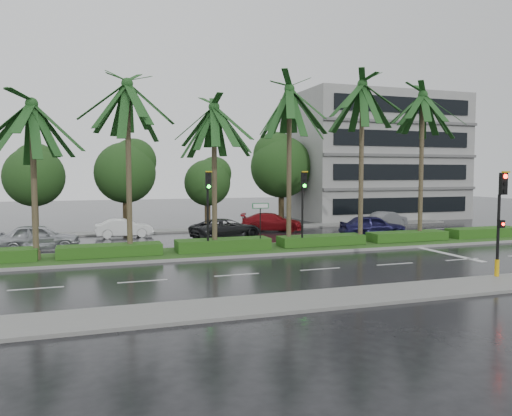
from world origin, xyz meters
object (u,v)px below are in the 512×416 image
object	(u,v)px
car_red	(272,222)
car_grey	(387,219)
signal_near	(500,219)
signal_median_left	(208,200)
street_sign	(260,214)
car_silver	(39,237)
car_blue	(373,226)
car_white	(124,228)
car_darkgrey	(226,229)

from	to	relation	value
car_red	car_grey	world-z (taller)	car_red
signal_near	car_red	xyz separation A→B (m)	(-2.75, 19.36, -1.82)
signal_median_left	street_sign	world-z (taller)	signal_median_left
car_silver	car_grey	bearing A→B (deg)	-79.01
signal_near	signal_median_left	world-z (taller)	signal_median_left
signal_median_left	car_red	size ratio (longest dim) A/B	0.93
signal_near	car_red	size ratio (longest dim) A/B	0.93
signal_median_left	signal_near	bearing A→B (deg)	-44.09
signal_near	car_blue	distance (m)	13.94
car_silver	car_white	xyz separation A→B (m)	(5.04, 4.56, -0.12)
signal_near	signal_median_left	xyz separation A→B (m)	(-10.00, 9.69, 0.49)
signal_near	car_silver	size ratio (longest dim) A/B	0.98
street_sign	car_red	distance (m)	10.50
car_grey	car_silver	bearing A→B (deg)	76.62
car_grey	signal_median_left	bearing A→B (deg)	95.38
street_sign	car_red	bearing A→B (deg)	65.90
street_sign	car_white	world-z (taller)	street_sign
street_sign	car_darkgrey	size ratio (longest dim) A/B	0.53
car_white	car_darkgrey	distance (m)	7.11
signal_near	car_darkgrey	size ratio (longest dim) A/B	0.89
car_blue	car_grey	distance (m)	6.76
street_sign	car_red	size ratio (longest dim) A/B	0.55
car_silver	car_blue	distance (m)	21.24
signal_median_left	car_grey	bearing A→B (deg)	27.81
car_white	car_darkgrey	bearing A→B (deg)	-115.32
car_darkgrey	car_grey	distance (m)	14.48
car_blue	car_grey	world-z (taller)	car_blue
car_silver	car_red	xyz separation A→B (m)	(15.97, 4.81, -0.08)
street_sign	car_grey	world-z (taller)	street_sign
car_silver	car_white	bearing A→B (deg)	-45.92
car_darkgrey	car_blue	world-z (taller)	car_blue
car_blue	car_red	bearing A→B (deg)	53.23
car_darkgrey	car_red	size ratio (longest dim) A/B	1.04
signal_near	car_silver	bearing A→B (deg)	142.13
car_darkgrey	car_red	distance (m)	5.56
signal_median_left	car_blue	distance (m)	13.29
car_darkgrey	car_white	bearing A→B (deg)	47.71
car_blue	signal_near	bearing A→B (deg)	-179.57
signal_median_left	car_grey	distance (m)	19.36
signal_near	car_red	world-z (taller)	signal_near
car_silver	car_white	distance (m)	6.80
signal_median_left	street_sign	xyz separation A→B (m)	(3.00, 0.18, -0.87)
signal_near	car_silver	xyz separation A→B (m)	(-18.72, 14.56, -1.74)
signal_near	car_darkgrey	world-z (taller)	signal_near
car_grey	car_darkgrey	bearing A→B (deg)	77.77
car_red	car_white	bearing A→B (deg)	112.74
signal_near	car_darkgrey	distance (m)	17.74
street_sign	car_grey	distance (m)	16.59
car_silver	car_darkgrey	size ratio (longest dim) A/B	0.91
signal_median_left	car_white	distance (m)	10.40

